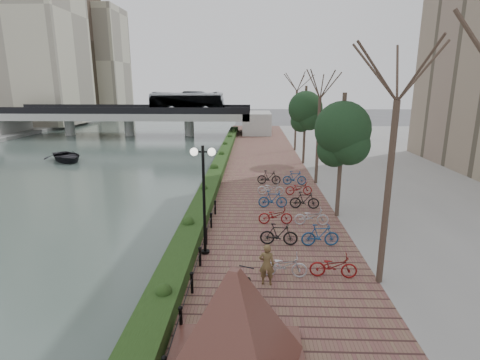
{
  "coord_description": "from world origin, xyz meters",
  "views": [
    {
      "loc": [
        3.41,
        -10.31,
        7.36
      ],
      "look_at": [
        2.7,
        10.75,
        2.0
      ],
      "focal_mm": 28.0,
      "sensor_mm": 36.0,
      "label": 1
    }
  ],
  "objects_px": {
    "motorcycle": "(237,291)",
    "boat": "(66,156)",
    "granite_monument": "(234,325)",
    "lamppost": "(203,176)",
    "pedestrian": "(267,264)"
  },
  "relations": [
    {
      "from": "motorcycle",
      "to": "boat",
      "type": "xyz_separation_m",
      "value": [
        -17.97,
        25.18,
        -0.51
      ]
    },
    {
      "from": "motorcycle",
      "to": "boat",
      "type": "relative_size",
      "value": 0.35
    },
    {
      "from": "granite_monument",
      "to": "boat",
      "type": "height_order",
      "value": "granite_monument"
    },
    {
      "from": "motorcycle",
      "to": "boat",
      "type": "height_order",
      "value": "motorcycle"
    },
    {
      "from": "lamppost",
      "to": "motorcycle",
      "type": "height_order",
      "value": "lamppost"
    },
    {
      "from": "granite_monument",
      "to": "pedestrian",
      "type": "xyz_separation_m",
      "value": [
        0.92,
        4.4,
        -0.69
      ]
    },
    {
      "from": "granite_monument",
      "to": "motorcycle",
      "type": "xyz_separation_m",
      "value": [
        -0.06,
        3.03,
        -0.92
      ]
    },
    {
      "from": "granite_monument",
      "to": "motorcycle",
      "type": "distance_m",
      "value": 3.17
    },
    {
      "from": "pedestrian",
      "to": "boat",
      "type": "distance_m",
      "value": 30.44
    },
    {
      "from": "granite_monument",
      "to": "boat",
      "type": "relative_size",
      "value": 1.07
    },
    {
      "from": "boat",
      "to": "motorcycle",
      "type": "bearing_deg",
      "value": -97.52
    },
    {
      "from": "pedestrian",
      "to": "lamppost",
      "type": "bearing_deg",
      "value": -39.6
    },
    {
      "from": "lamppost",
      "to": "boat",
      "type": "height_order",
      "value": "lamppost"
    },
    {
      "from": "granite_monument",
      "to": "pedestrian",
      "type": "distance_m",
      "value": 4.55
    },
    {
      "from": "lamppost",
      "to": "motorcycle",
      "type": "xyz_separation_m",
      "value": [
        1.51,
        -3.83,
        -2.79
      ]
    }
  ]
}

